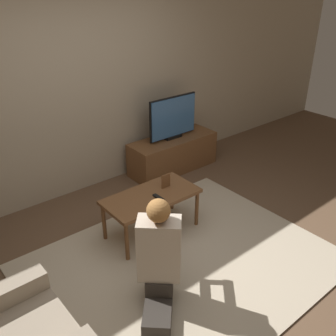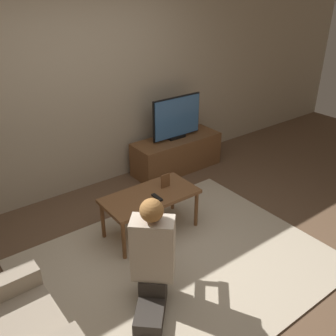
# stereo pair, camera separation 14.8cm
# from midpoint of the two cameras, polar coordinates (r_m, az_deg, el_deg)

# --- Properties ---
(ground_plane) EXTENTS (10.00, 10.00, 0.00)m
(ground_plane) POSITION_cam_midpoint_polar(r_m,az_deg,el_deg) (3.67, 1.08, -14.48)
(ground_plane) COLOR brown
(wall_back) EXTENTS (10.00, 0.06, 2.60)m
(wall_back) POSITION_cam_midpoint_polar(r_m,az_deg,el_deg) (4.54, -15.07, 11.70)
(wall_back) COLOR tan
(wall_back) RESTS_ON ground_plane
(rug) EXTENTS (2.73, 2.14, 0.02)m
(rug) POSITION_cam_midpoint_polar(r_m,az_deg,el_deg) (3.66, 1.08, -14.39)
(rug) COLOR #BCAD93
(rug) RESTS_ON ground_plane
(tv_stand) EXTENTS (1.26, 0.46, 0.47)m
(tv_stand) POSITION_cam_midpoint_polar(r_m,az_deg,el_deg) (5.22, -0.06, 2.19)
(tv_stand) COLOR brown
(tv_stand) RESTS_ON ground_plane
(tv) EXTENTS (0.76, 0.08, 0.58)m
(tv) POSITION_cam_midpoint_polar(r_m,az_deg,el_deg) (5.02, -0.08, 7.69)
(tv) COLOR black
(tv) RESTS_ON tv_stand
(coffee_table) EXTENTS (0.98, 0.50, 0.47)m
(coffee_table) POSITION_cam_midpoint_polar(r_m,az_deg,el_deg) (3.83, -3.68, -4.76)
(coffee_table) COLOR brown
(coffee_table) RESTS_ON ground_plane
(person_kneeling) EXTENTS (0.73, 0.76, 0.98)m
(person_kneeling) POSITION_cam_midpoint_polar(r_m,az_deg,el_deg) (3.02, -2.80, -13.10)
(person_kneeling) COLOR #332D28
(person_kneeling) RESTS_ON rug
(picture_frame) EXTENTS (0.11, 0.01, 0.15)m
(picture_frame) POSITION_cam_midpoint_polar(r_m,az_deg,el_deg) (3.90, -1.41, -1.98)
(picture_frame) COLOR brown
(picture_frame) RESTS_ON coffee_table
(remote) EXTENTS (0.04, 0.15, 0.02)m
(remote) POSITION_cam_midpoint_polar(r_m,az_deg,el_deg) (3.74, -2.58, -4.53)
(remote) COLOR black
(remote) RESTS_ON coffee_table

